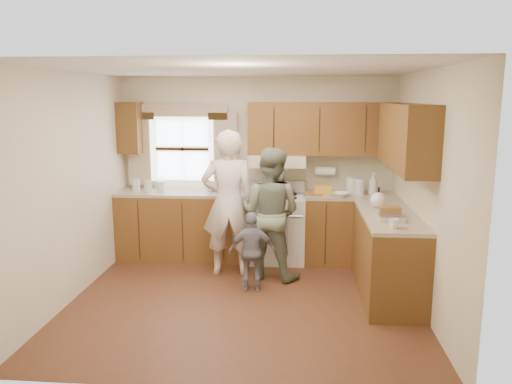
# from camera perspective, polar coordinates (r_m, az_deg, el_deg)

# --- Properties ---
(room) EXTENTS (3.80, 3.80, 3.80)m
(room) POSITION_cam_1_polar(r_m,az_deg,el_deg) (5.31, -1.44, 0.27)
(room) COLOR #4C2A17
(room) RESTS_ON ground
(kitchen_fixtures) EXTENTS (3.80, 2.25, 2.15)m
(kitchen_fixtures) POSITION_cam_1_polar(r_m,az_deg,el_deg) (6.42, 5.08, -1.68)
(kitchen_fixtures) COLOR #4E2A10
(kitchen_fixtures) RESTS_ON ground
(stove) EXTENTS (0.76, 0.67, 1.07)m
(stove) POSITION_cam_1_polar(r_m,az_deg,el_deg) (6.86, 2.40, -4.02)
(stove) COLOR silver
(stove) RESTS_ON ground
(woman_left) EXTENTS (0.71, 0.51, 1.84)m
(woman_left) POSITION_cam_1_polar(r_m,az_deg,el_deg) (6.24, -3.18, -1.26)
(woman_left) COLOR silver
(woman_left) RESTS_ON ground
(woman_right) EXTENTS (0.96, 0.86, 1.63)m
(woman_right) POSITION_cam_1_polar(r_m,az_deg,el_deg) (6.15, 1.67, -2.43)
(woman_right) COLOR #273C2A
(woman_right) RESTS_ON ground
(child) EXTENTS (0.57, 0.30, 0.93)m
(child) POSITION_cam_1_polar(r_m,az_deg,el_deg) (5.79, -0.44, -6.83)
(child) COLOR gray
(child) RESTS_ON ground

